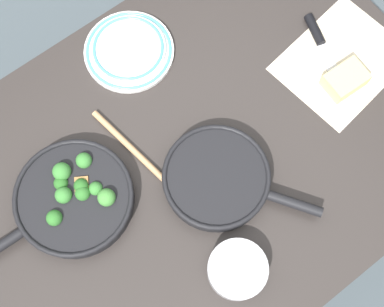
{
  "coord_description": "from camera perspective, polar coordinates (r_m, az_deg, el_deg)",
  "views": [
    {
      "loc": [
        -0.23,
        -0.3,
        1.98
      ],
      "look_at": [
        0.0,
        0.0,
        0.78
      ],
      "focal_mm": 50.0,
      "sensor_mm": 36.0,
      "label": 1
    }
  ],
  "objects": [
    {
      "name": "prep_bowl_steel",
      "position": [
        1.2,
        4.86,
        -12.24
      ],
      "size": [
        0.13,
        0.13,
        0.05
      ],
      "color": "#B7B7BC",
      "rests_on": "dining_table_red"
    },
    {
      "name": "ground_plane",
      "position": [
        2.02,
        0.0,
        -6.67
      ],
      "size": [
        14.0,
        14.0,
        0.0
      ],
      "primitive_type": "plane",
      "color": "#424C51"
    },
    {
      "name": "grater_knife",
      "position": [
        1.42,
        13.58,
        11.33
      ],
      "size": [
        0.09,
        0.23,
        0.02
      ],
      "rotation": [
        0.0,
        0.0,
        4.41
      ],
      "color": "silver",
      "rests_on": "dining_table_red"
    },
    {
      "name": "dining_table_red",
      "position": [
        1.36,
        0.0,
        -1.29
      ],
      "size": [
        1.27,
        0.9,
        0.76
      ],
      "color": "#2D2826",
      "rests_on": "ground_plane"
    },
    {
      "name": "dinner_plate_stack",
      "position": [
        1.38,
        -6.76,
        10.9
      ],
      "size": [
        0.23,
        0.23,
        0.03
      ],
      "color": "white",
      "rests_on": "dining_table_red"
    },
    {
      "name": "parchment_sheet",
      "position": [
        1.42,
        15.67,
        9.44
      ],
      "size": [
        0.33,
        0.28,
        0.0
      ],
      "color": "beige",
      "rests_on": "dining_table_red"
    },
    {
      "name": "cheese_block",
      "position": [
        1.38,
        16.02,
        7.54
      ],
      "size": [
        0.1,
        0.08,
        0.05
      ],
      "color": "#EFD67A",
      "rests_on": "dining_table_red"
    },
    {
      "name": "skillet_broccoli",
      "position": [
        1.25,
        -12.5,
        -4.61
      ],
      "size": [
        0.39,
        0.28,
        0.07
      ],
      "rotation": [
        0.0,
        0.0,
        3.1
      ],
      "color": "black",
      "rests_on": "dining_table_red"
    },
    {
      "name": "skillet_eggs",
      "position": [
        1.24,
        2.73,
        -2.67
      ],
      "size": [
        0.28,
        0.34,
        0.05
      ],
      "rotation": [
        0.0,
        0.0,
        5.3
      ],
      "color": "black",
      "rests_on": "dining_table_red"
    },
    {
      "name": "wooden_spoon",
      "position": [
        1.26,
        -3.7,
        -2.12
      ],
      "size": [
        0.08,
        0.35,
        0.02
      ],
      "rotation": [
        0.0,
        0.0,
        4.86
      ],
      "color": "tan",
      "rests_on": "dining_table_red"
    }
  ]
}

